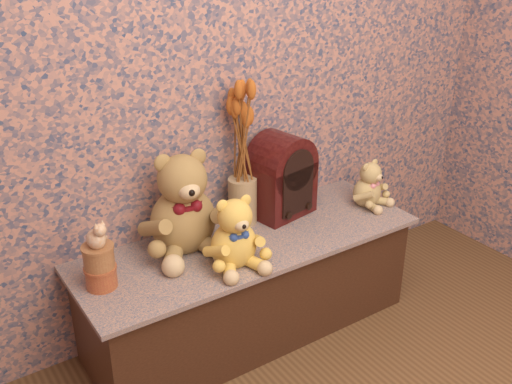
# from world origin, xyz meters

# --- Properties ---
(display_shelf) EXTENTS (1.46, 0.52, 0.46)m
(display_shelf) POSITION_xyz_m (0.00, 1.25, 0.23)
(display_shelf) COLOR #344A6A
(display_shelf) RESTS_ON ground
(teddy_large) EXTENTS (0.42, 0.47, 0.45)m
(teddy_large) POSITION_xyz_m (-0.24, 1.36, 0.68)
(teddy_large) COLOR olive
(teddy_large) RESTS_ON display_shelf
(teddy_medium) EXTENTS (0.27, 0.31, 0.30)m
(teddy_medium) POSITION_xyz_m (-0.14, 1.14, 0.61)
(teddy_medium) COLOR gold
(teddy_medium) RESTS_ON display_shelf
(teddy_small) EXTENTS (0.23, 0.26, 0.23)m
(teddy_small) POSITION_xyz_m (0.64, 1.24, 0.57)
(teddy_small) COLOR tan
(teddy_small) RESTS_ON display_shelf
(cathedral_radio) EXTENTS (0.30, 0.24, 0.37)m
(cathedral_radio) POSITION_xyz_m (0.25, 1.38, 0.64)
(cathedral_radio) COLOR black
(cathedral_radio) RESTS_ON display_shelf
(ceramic_vase) EXTENTS (0.15, 0.15, 0.21)m
(ceramic_vase) POSITION_xyz_m (0.06, 1.40, 0.56)
(ceramic_vase) COLOR tan
(ceramic_vase) RESTS_ON display_shelf
(dried_stalks) EXTENTS (0.26, 0.26, 0.44)m
(dried_stalks) POSITION_xyz_m (0.06, 1.40, 0.88)
(dried_stalks) COLOR #BA591D
(dried_stalks) RESTS_ON ceramic_vase
(biscuit_tin_lower) EXTENTS (0.12, 0.12, 0.08)m
(biscuit_tin_lower) POSITION_xyz_m (-0.63, 1.27, 0.50)
(biscuit_tin_lower) COLOR #BF7438
(biscuit_tin_lower) RESTS_ON display_shelf
(biscuit_tin_upper) EXTENTS (0.12, 0.12, 0.09)m
(biscuit_tin_upper) POSITION_xyz_m (-0.63, 1.27, 0.58)
(biscuit_tin_upper) COLOR tan
(biscuit_tin_upper) RESTS_ON biscuit_tin_lower
(cat_figurine) EXTENTS (0.10, 0.11, 0.11)m
(cat_figurine) POSITION_xyz_m (-0.63, 1.27, 0.68)
(cat_figurine) COLOR silver
(cat_figurine) RESTS_ON biscuit_tin_upper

